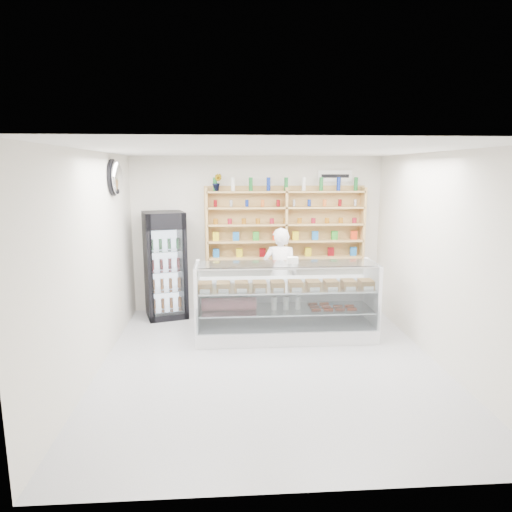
{
  "coord_description": "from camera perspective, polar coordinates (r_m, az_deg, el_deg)",
  "views": [
    {
      "loc": [
        -0.58,
        -5.72,
        2.57
      ],
      "look_at": [
        -0.13,
        0.9,
        1.3
      ],
      "focal_mm": 32.0,
      "sensor_mm": 36.0,
      "label": 1
    }
  ],
  "objects": [
    {
      "name": "display_counter",
      "position": [
        7.09,
        3.68,
        -7.59
      ],
      "size": [
        2.73,
        0.81,
        1.19
      ],
      "color": "white",
      "rests_on": "floor"
    },
    {
      "name": "security_mirror",
      "position": [
        7.1,
        -17.05,
        9.37
      ],
      "size": [
        0.15,
        0.5,
        0.5
      ],
      "primitive_type": "ellipsoid",
      "color": "silver",
      "rests_on": "left_wall"
    },
    {
      "name": "wall_sign",
      "position": [
        8.43,
        9.85,
        9.83
      ],
      "size": [
        0.62,
        0.03,
        0.2
      ],
      "primitive_type": "cube",
      "color": "white",
      "rests_on": "back_wall"
    },
    {
      "name": "wall_shelving",
      "position": [
        8.19,
        3.73,
        3.94
      ],
      "size": [
        2.84,
        0.28,
        1.33
      ],
      "color": "tan",
      "rests_on": "back_wall"
    },
    {
      "name": "potted_plant",
      "position": [
        8.07,
        -4.89,
        9.16
      ],
      "size": [
        0.18,
        0.16,
        0.3
      ],
      "primitive_type": "imported",
      "rotation": [
        0.0,
        0.0,
        -0.15
      ],
      "color": "#1E6626",
      "rests_on": "wall_shelving"
    },
    {
      "name": "room",
      "position": [
        5.87,
        1.87,
        -0.7
      ],
      "size": [
        5.0,
        5.0,
        5.0
      ],
      "color": "#B3B3B8",
      "rests_on": "ground"
    },
    {
      "name": "drinks_cooler",
      "position": [
        8.1,
        -11.3,
        -1.09
      ],
      "size": [
        0.82,
        0.81,
        1.86
      ],
      "rotation": [
        0.0,
        0.0,
        0.28
      ],
      "color": "black",
      "rests_on": "floor"
    },
    {
      "name": "shop_worker",
      "position": [
        7.83,
        3.04,
        -2.26
      ],
      "size": [
        0.64,
        0.48,
        1.61
      ],
      "primitive_type": "imported",
      "rotation": [
        0.0,
        0.0,
        2.96
      ],
      "color": "white",
      "rests_on": "floor"
    }
  ]
}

